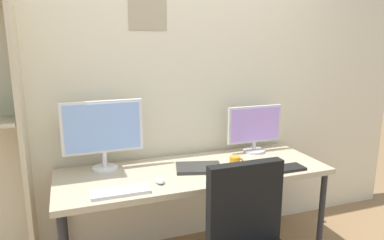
{
  "coord_description": "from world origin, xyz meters",
  "views": [
    {
      "loc": [
        -0.82,
        -1.62,
        1.64
      ],
      "look_at": [
        0.0,
        0.65,
        1.09
      ],
      "focal_mm": 32.91,
      "sensor_mm": 36.0,
      "label": 1
    }
  ],
  "objects_px": {
    "laptop_closed": "(199,168)",
    "coffee_mug": "(235,162)",
    "computer_mouse": "(160,181)",
    "monitor_right": "(255,128)",
    "monitor_left": "(103,131)",
    "keyboard_right": "(280,169)",
    "desk": "(194,176)",
    "keyboard_left": "(120,192)"
  },
  "relations": [
    {
      "from": "desk",
      "to": "computer_mouse",
      "type": "xyz_separation_m",
      "value": [
        -0.3,
        -0.16,
        0.07
      ]
    },
    {
      "from": "keyboard_right",
      "to": "desk",
      "type": "bearing_deg",
      "value": 157.67
    },
    {
      "from": "desk",
      "to": "keyboard_right",
      "type": "relative_size",
      "value": 5.25
    },
    {
      "from": "keyboard_right",
      "to": "computer_mouse",
      "type": "xyz_separation_m",
      "value": [
        -0.86,
        0.07,
        0.01
      ]
    },
    {
      "from": "desk",
      "to": "monitor_left",
      "type": "xyz_separation_m",
      "value": [
        -0.6,
        0.21,
        0.34
      ]
    },
    {
      "from": "laptop_closed",
      "to": "coffee_mug",
      "type": "height_order",
      "value": "coffee_mug"
    },
    {
      "from": "keyboard_right",
      "to": "computer_mouse",
      "type": "bearing_deg",
      "value": 175.16
    },
    {
      "from": "monitor_left",
      "to": "keyboard_right",
      "type": "distance_m",
      "value": 1.27
    },
    {
      "from": "keyboard_right",
      "to": "laptop_closed",
      "type": "xyz_separation_m",
      "value": [
        -0.53,
        0.22,
        0.0
      ]
    },
    {
      "from": "laptop_closed",
      "to": "coffee_mug",
      "type": "relative_size",
      "value": 3.02
    },
    {
      "from": "keyboard_left",
      "to": "computer_mouse",
      "type": "relative_size",
      "value": 3.66
    },
    {
      "from": "desk",
      "to": "coffee_mug",
      "type": "distance_m",
      "value": 0.31
    },
    {
      "from": "monitor_right",
      "to": "laptop_closed",
      "type": "bearing_deg",
      "value": -158.48
    },
    {
      "from": "computer_mouse",
      "to": "monitor_left",
      "type": "bearing_deg",
      "value": 129.32
    },
    {
      "from": "monitor_left",
      "to": "laptop_closed",
      "type": "distance_m",
      "value": 0.72
    },
    {
      "from": "monitor_left",
      "to": "laptop_closed",
      "type": "bearing_deg",
      "value": -19.76
    },
    {
      "from": "desk",
      "to": "keyboard_left",
      "type": "distance_m",
      "value": 0.61
    },
    {
      "from": "keyboard_right",
      "to": "coffee_mug",
      "type": "xyz_separation_m",
      "value": [
        -0.28,
        0.15,
        0.04
      ]
    },
    {
      "from": "laptop_closed",
      "to": "monitor_right",
      "type": "bearing_deg",
      "value": 36.75
    },
    {
      "from": "keyboard_left",
      "to": "computer_mouse",
      "type": "distance_m",
      "value": 0.27
    },
    {
      "from": "desk",
      "to": "laptop_closed",
      "type": "relative_size",
      "value": 5.97
    },
    {
      "from": "monitor_right",
      "to": "keyboard_right",
      "type": "relative_size",
      "value": 1.29
    },
    {
      "from": "monitor_right",
      "to": "computer_mouse",
      "type": "relative_size",
      "value": 4.88
    },
    {
      "from": "monitor_left",
      "to": "keyboard_right",
      "type": "height_order",
      "value": "monitor_left"
    },
    {
      "from": "keyboard_right",
      "to": "coffee_mug",
      "type": "height_order",
      "value": "coffee_mug"
    },
    {
      "from": "monitor_right",
      "to": "keyboard_left",
      "type": "distance_m",
      "value": 1.26
    },
    {
      "from": "keyboard_left",
      "to": "laptop_closed",
      "type": "height_order",
      "value": "laptop_closed"
    },
    {
      "from": "computer_mouse",
      "to": "laptop_closed",
      "type": "bearing_deg",
      "value": 23.9
    },
    {
      "from": "monitor_right",
      "to": "computer_mouse",
      "type": "height_order",
      "value": "monitor_right"
    },
    {
      "from": "desk",
      "to": "coffee_mug",
      "type": "height_order",
      "value": "coffee_mug"
    },
    {
      "from": "desk",
      "to": "monitor_right",
      "type": "bearing_deg",
      "value": 19.48
    },
    {
      "from": "keyboard_right",
      "to": "laptop_closed",
      "type": "bearing_deg",
      "value": 157.84
    },
    {
      "from": "monitor_right",
      "to": "coffee_mug",
      "type": "xyz_separation_m",
      "value": [
        -0.32,
        -0.3,
        -0.16
      ]
    },
    {
      "from": "computer_mouse",
      "to": "monitor_right",
      "type": "bearing_deg",
      "value": 22.39
    },
    {
      "from": "desk",
      "to": "laptop_closed",
      "type": "bearing_deg",
      "value": -25.36
    },
    {
      "from": "keyboard_left",
      "to": "desk",
      "type": "bearing_deg",
      "value": 22.33
    },
    {
      "from": "coffee_mug",
      "to": "computer_mouse",
      "type": "bearing_deg",
      "value": -172.79
    },
    {
      "from": "monitor_left",
      "to": "laptop_closed",
      "type": "relative_size",
      "value": 1.74
    },
    {
      "from": "monitor_right",
      "to": "laptop_closed",
      "type": "xyz_separation_m",
      "value": [
        -0.57,
        -0.23,
        -0.19
      ]
    },
    {
      "from": "monitor_left",
      "to": "coffee_mug",
      "type": "xyz_separation_m",
      "value": [
        0.88,
        -0.3,
        -0.24
      ]
    },
    {
      "from": "monitor_right",
      "to": "computer_mouse",
      "type": "xyz_separation_m",
      "value": [
        -0.9,
        -0.37,
        -0.19
      ]
    },
    {
      "from": "computer_mouse",
      "to": "laptop_closed",
      "type": "xyz_separation_m",
      "value": [
        0.33,
        0.14,
        -0.0
      ]
    }
  ]
}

